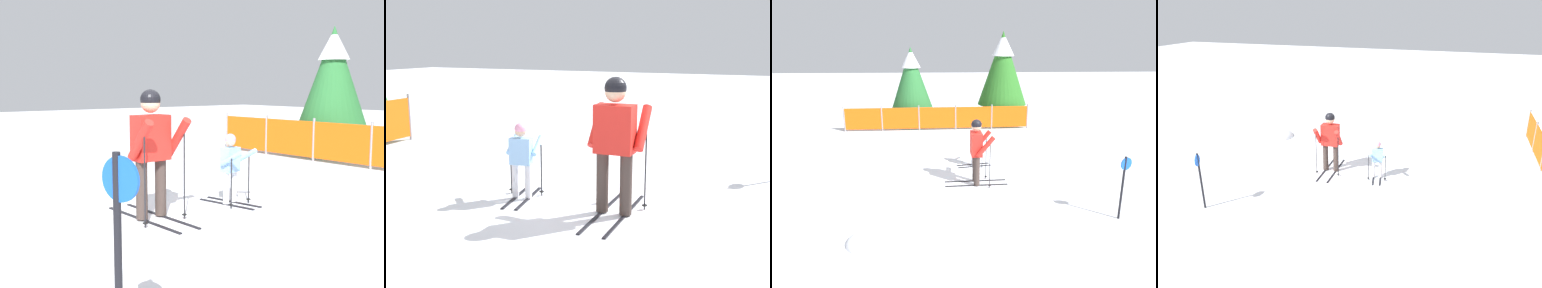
{
  "view_description": "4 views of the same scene",
  "coord_description": "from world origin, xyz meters",
  "views": [
    {
      "loc": [
        5.29,
        -3.65,
        1.8
      ],
      "look_at": [
        -0.35,
        0.66,
        0.96
      ],
      "focal_mm": 45.0,
      "sensor_mm": 36.0,
      "label": 1
    },
    {
      "loc": [
        -5.72,
        -2.29,
        2.16
      ],
      "look_at": [
        0.24,
        0.54,
        0.78
      ],
      "focal_mm": 45.0,
      "sensor_mm": 36.0,
      "label": 2
    },
    {
      "loc": [
        -0.92,
        -9.52,
        3.88
      ],
      "look_at": [
        -0.48,
        0.16,
        1.02
      ],
      "focal_mm": 35.0,
      "sensor_mm": 36.0,
      "label": 3
    },
    {
      "loc": [
        9.21,
        3.54,
        4.68
      ],
      "look_at": [
        0.01,
        0.49,
        0.98
      ],
      "focal_mm": 35.0,
      "sensor_mm": 36.0,
      "label": 4
    }
  ],
  "objects": [
    {
      "name": "ground_plane",
      "position": [
        0.0,
        0.0,
        0.0
      ],
      "size": [
        60.0,
        60.0,
        0.0
      ],
      "primitive_type": "plane",
      "color": "white"
    },
    {
      "name": "skier_adult",
      "position": [
        -0.15,
        -0.17,
        1.05
      ],
      "size": [
        1.69,
        0.76,
        1.77
      ],
      "rotation": [
        0.0,
        0.0,
        0.05
      ],
      "color": "black",
      "rests_on": "ground_plane"
    },
    {
      "name": "skier_child",
      "position": [
        -0.12,
        1.25,
        0.64
      ],
      "size": [
        1.05,
        0.53,
        1.09
      ],
      "rotation": [
        0.0,
        0.0,
        0.21
      ],
      "color": "black",
      "rests_on": "ground_plane"
    },
    {
      "name": "safety_fence",
      "position": [
        -1.34,
        5.75,
        0.53
      ],
      "size": [
        7.66,
        0.3,
        1.05
      ],
      "rotation": [
        0.0,
        0.0,
        0.03
      ],
      "color": "gray",
      "rests_on": "ground_plane"
    },
    {
      "name": "conifer_far",
      "position": [
        -2.46,
        6.89,
        2.08
      ],
      "size": [
        1.81,
        1.81,
        3.36
      ],
      "color": "#4C3823",
      "rests_on": "ground_plane"
    },
    {
      "name": "trail_marker",
      "position": [
        2.8,
        -2.3,
        0.88
      ],
      "size": [
        0.27,
        0.11,
        1.42
      ],
      "color": "black",
      "rests_on": "ground_plane"
    }
  ]
}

